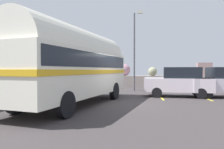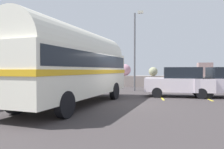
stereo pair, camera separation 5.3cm
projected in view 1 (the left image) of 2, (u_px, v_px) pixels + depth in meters
name	position (u px, v px, depth m)	size (l,w,h in m)	color
ground	(114.00, 103.00, 10.92)	(32.00, 26.00, 0.02)	#3C3637
breakwater	(130.00, 79.00, 22.60)	(31.36, 2.03, 2.44)	gray
vintage_coach	(75.00, 63.00, 10.27)	(4.27, 8.90, 3.70)	black
parked_car_nearest	(179.00, 82.00, 13.53)	(4.24, 2.07, 1.86)	black
lamp_post	(135.00, 47.00, 17.31)	(0.75, 0.79, 6.32)	#5B5B60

